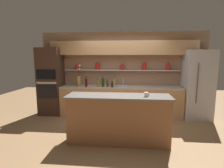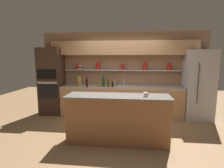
{
  "view_description": "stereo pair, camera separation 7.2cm",
  "coord_description": "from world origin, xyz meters",
  "px_view_note": "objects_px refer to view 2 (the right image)",
  "views": [
    {
      "loc": [
        0.2,
        -4.06,
        1.8
      ],
      "look_at": [
        -0.22,
        0.37,
        1.13
      ],
      "focal_mm": 28.0,
      "sensor_mm": 36.0,
      "label": 1
    },
    {
      "loc": [
        0.27,
        -4.05,
        1.8
      ],
      "look_at": [
        -0.22,
        0.37,
        1.13
      ],
      "focal_mm": 28.0,
      "sensor_mm": 36.0,
      "label": 2
    }
  ],
  "objects_px": {
    "bottle_wine_5": "(87,83)",
    "bottle_sauce_6": "(113,85)",
    "bottle_wine_3": "(103,82)",
    "coffee_mug": "(146,95)",
    "oven_tower": "(52,81)",
    "bottle_oil_2": "(98,84)",
    "bottle_spirit_0": "(108,84)",
    "refrigerator": "(198,85)",
    "bottle_sauce_4": "(113,84)",
    "bottle_spirit_1": "(115,82)",
    "sink_fixture": "(124,86)",
    "flower_vase": "(79,80)"
  },
  "relations": [
    {
      "from": "oven_tower",
      "to": "bottle_oil_2",
      "type": "distance_m",
      "value": 1.54
    },
    {
      "from": "bottle_oil_2",
      "to": "bottle_sauce_4",
      "type": "height_order",
      "value": "bottle_oil_2"
    },
    {
      "from": "bottle_spirit_1",
      "to": "bottle_spirit_0",
      "type": "bearing_deg",
      "value": -125.28
    },
    {
      "from": "coffee_mug",
      "to": "bottle_spirit_1",
      "type": "bearing_deg",
      "value": 112.17
    },
    {
      "from": "refrigerator",
      "to": "oven_tower",
      "type": "height_order",
      "value": "oven_tower"
    },
    {
      "from": "bottle_wine_3",
      "to": "bottle_sauce_6",
      "type": "relative_size",
      "value": 2.01
    },
    {
      "from": "flower_vase",
      "to": "bottle_wine_5",
      "type": "relative_size",
      "value": 2.0
    },
    {
      "from": "refrigerator",
      "to": "bottle_sauce_6",
      "type": "distance_m",
      "value": 2.5
    },
    {
      "from": "bottle_oil_2",
      "to": "bottle_sauce_4",
      "type": "xyz_separation_m",
      "value": [
        0.43,
        0.09,
        -0.03
      ]
    },
    {
      "from": "bottle_spirit_0",
      "to": "bottle_wine_5",
      "type": "distance_m",
      "value": 0.64
    },
    {
      "from": "bottle_wine_5",
      "to": "coffee_mug",
      "type": "distance_m",
      "value": 2.33
    },
    {
      "from": "refrigerator",
      "to": "bottle_sauce_6",
      "type": "xyz_separation_m",
      "value": [
        -2.5,
        -0.1,
        -0.02
      ]
    },
    {
      "from": "sink_fixture",
      "to": "bottle_wine_3",
      "type": "height_order",
      "value": "bottle_wine_3"
    },
    {
      "from": "oven_tower",
      "to": "bottle_sauce_4",
      "type": "relative_size",
      "value": 12.61
    },
    {
      "from": "bottle_spirit_0",
      "to": "refrigerator",
      "type": "bearing_deg",
      "value": 1.25
    },
    {
      "from": "bottle_spirit_1",
      "to": "bottle_sauce_4",
      "type": "relative_size",
      "value": 1.53
    },
    {
      "from": "bottle_spirit_0",
      "to": "bottle_sauce_6",
      "type": "relative_size",
      "value": 1.39
    },
    {
      "from": "bottle_spirit_0",
      "to": "bottle_wine_5",
      "type": "xyz_separation_m",
      "value": [
        -0.64,
        -0.06,
        0.03
      ]
    },
    {
      "from": "bottle_wine_5",
      "to": "bottle_oil_2",
      "type": "bearing_deg",
      "value": 1.92
    },
    {
      "from": "refrigerator",
      "to": "bottle_sauce_4",
      "type": "height_order",
      "value": "refrigerator"
    },
    {
      "from": "oven_tower",
      "to": "bottle_spirit_1",
      "type": "relative_size",
      "value": 8.22
    },
    {
      "from": "bottle_oil_2",
      "to": "oven_tower",
      "type": "bearing_deg",
      "value": 174.73
    },
    {
      "from": "refrigerator",
      "to": "bottle_oil_2",
      "type": "xyz_separation_m",
      "value": [
        -2.93,
        -0.1,
        0.01
      ]
    },
    {
      "from": "bottle_spirit_0",
      "to": "flower_vase",
      "type": "bearing_deg",
      "value": 175.16
    },
    {
      "from": "bottle_wine_3",
      "to": "bottle_sauce_6",
      "type": "bearing_deg",
      "value": -13.88
    },
    {
      "from": "bottle_spirit_0",
      "to": "bottle_oil_2",
      "type": "xyz_separation_m",
      "value": [
        -0.29,
        -0.05,
        -0.0
      ]
    },
    {
      "from": "refrigerator",
      "to": "bottle_oil_2",
      "type": "bearing_deg",
      "value": -177.96
    },
    {
      "from": "bottle_spirit_0",
      "to": "bottle_oil_2",
      "type": "bearing_deg",
      "value": -170.81
    },
    {
      "from": "bottle_sauce_4",
      "to": "bottle_wine_5",
      "type": "xyz_separation_m",
      "value": [
        -0.78,
        -0.11,
        0.06
      ]
    },
    {
      "from": "sink_fixture",
      "to": "bottle_wine_3",
      "type": "bearing_deg",
      "value": -172.6
    },
    {
      "from": "sink_fixture",
      "to": "bottle_oil_2",
      "type": "xyz_separation_m",
      "value": [
        -0.76,
        -0.15,
        0.07
      ]
    },
    {
      "from": "bottle_wine_5",
      "to": "coffee_mug",
      "type": "relative_size",
      "value": 3.27
    },
    {
      "from": "bottle_spirit_1",
      "to": "bottle_wine_5",
      "type": "height_order",
      "value": "bottle_wine_5"
    },
    {
      "from": "sink_fixture",
      "to": "bottle_sauce_4",
      "type": "height_order",
      "value": "sink_fixture"
    },
    {
      "from": "bottle_sauce_4",
      "to": "coffee_mug",
      "type": "bearing_deg",
      "value": -64.11
    },
    {
      "from": "oven_tower",
      "to": "bottle_wine_5",
      "type": "xyz_separation_m",
      "value": [
        1.18,
        -0.15,
        -0.0
      ]
    },
    {
      "from": "refrigerator",
      "to": "bottle_spirit_1",
      "type": "height_order",
      "value": "refrigerator"
    },
    {
      "from": "flower_vase",
      "to": "bottle_wine_3",
      "type": "height_order",
      "value": "flower_vase"
    },
    {
      "from": "sink_fixture",
      "to": "bottle_sauce_4",
      "type": "xyz_separation_m",
      "value": [
        -0.33,
        -0.06,
        0.05
      ]
    },
    {
      "from": "bottle_wine_3",
      "to": "bottle_spirit_1",
      "type": "bearing_deg",
      "value": 36.05
    },
    {
      "from": "oven_tower",
      "to": "bottle_oil_2",
      "type": "height_order",
      "value": "oven_tower"
    },
    {
      "from": "bottle_spirit_1",
      "to": "bottle_sauce_6",
      "type": "bearing_deg",
      "value": -97.41
    },
    {
      "from": "sink_fixture",
      "to": "bottle_spirit_1",
      "type": "height_order",
      "value": "bottle_spirit_1"
    },
    {
      "from": "bottle_sauce_6",
      "to": "bottle_spirit_1",
      "type": "bearing_deg",
      "value": 82.59
    },
    {
      "from": "oven_tower",
      "to": "bottle_spirit_1",
      "type": "height_order",
      "value": "oven_tower"
    },
    {
      "from": "refrigerator",
      "to": "bottle_wine_5",
      "type": "xyz_separation_m",
      "value": [
        -3.28,
        -0.12,
        0.04
      ]
    },
    {
      "from": "bottle_wine_5",
      "to": "bottle_sauce_6",
      "type": "height_order",
      "value": "bottle_wine_5"
    },
    {
      "from": "oven_tower",
      "to": "bottle_wine_5",
      "type": "height_order",
      "value": "oven_tower"
    },
    {
      "from": "bottle_wine_5",
      "to": "bottle_spirit_1",
      "type": "bearing_deg",
      "value": 21.34
    },
    {
      "from": "flower_vase",
      "to": "bottle_sauce_6",
      "type": "xyz_separation_m",
      "value": [
        1.06,
        -0.12,
        -0.12
      ]
    }
  ]
}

